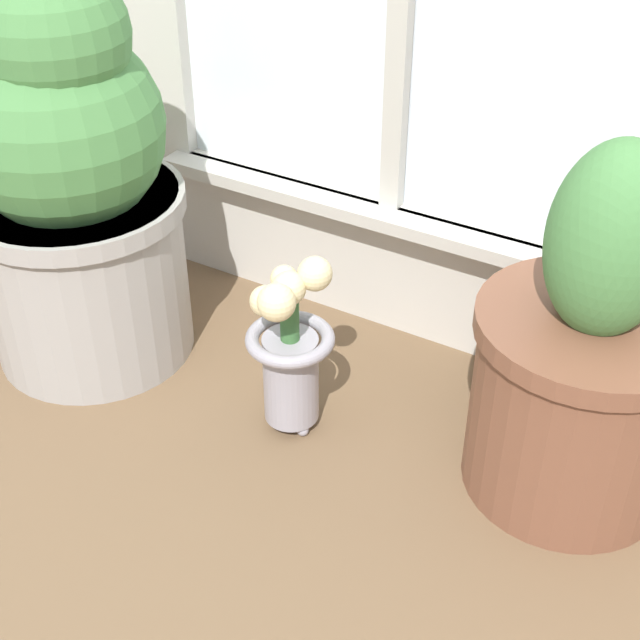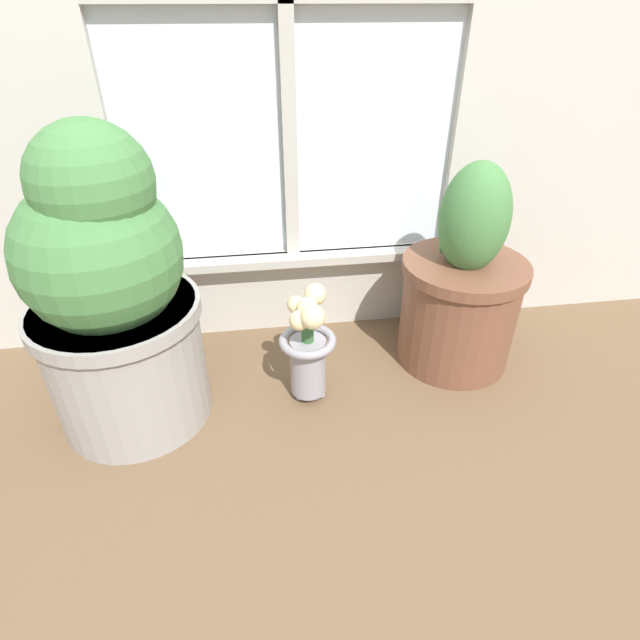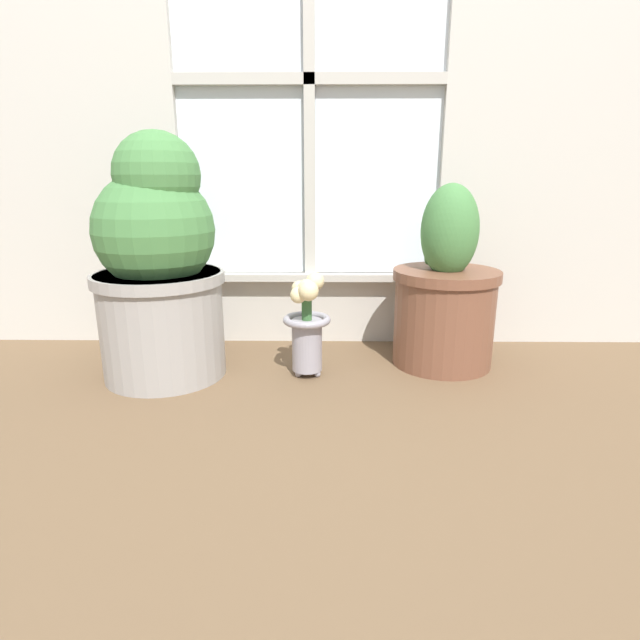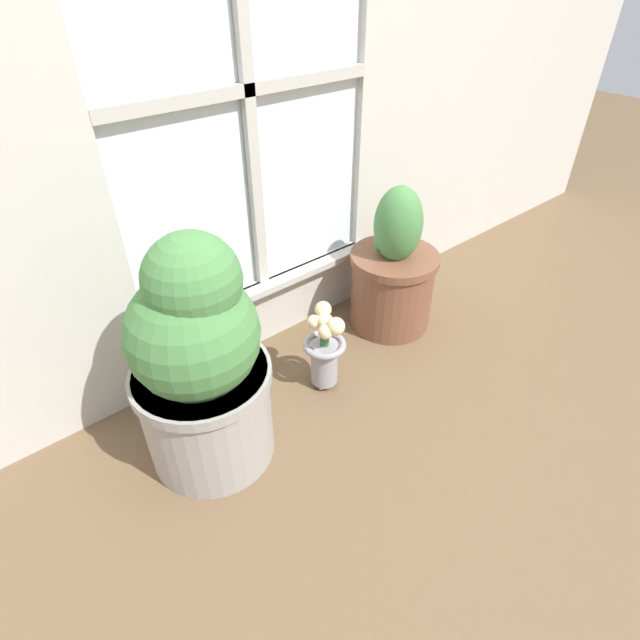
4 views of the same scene
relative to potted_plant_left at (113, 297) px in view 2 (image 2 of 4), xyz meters
name	(u,v)px [view 2 (image 2 of 4)]	position (x,y,z in m)	size (l,w,h in m)	color
ground_plane	(318,446)	(0.42, -0.18, -0.33)	(10.00, 10.00, 0.00)	brown
potted_plant_left	(113,297)	(0.00, 0.00, 0.00)	(0.37, 0.37, 0.70)	#9E9993
potted_plant_right	(461,290)	(0.85, 0.11, -0.11)	(0.33, 0.33, 0.56)	brown
flower_vase	(309,345)	(0.43, 0.00, -0.17)	(0.14, 0.14, 0.31)	#99939E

